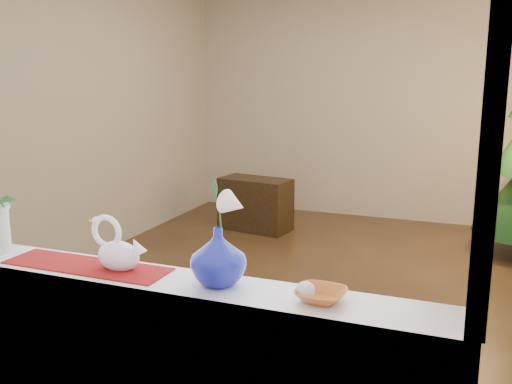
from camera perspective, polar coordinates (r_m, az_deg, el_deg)
ground at (r=4.59m, az=6.89°, el=-9.73°), size 5.00×5.00×0.00m
wall_back at (r=6.74m, az=12.68°, el=8.72°), size 4.50×0.10×2.70m
wall_front at (r=1.98m, az=-10.91°, el=1.98°), size 4.50×0.10×2.70m
wall_left at (r=5.31m, az=-17.13°, el=7.73°), size 0.10×5.00×2.70m
windowsill at (r=2.21m, az=-8.63°, el=-9.06°), size 2.20×0.26×0.04m
window_frame at (r=1.98m, az=-10.84°, el=12.16°), size 2.22×0.06×1.60m
runner at (r=2.40m, az=-16.58°, el=-7.08°), size 0.70×0.20×0.01m
swan at (r=2.30m, az=-13.64°, el=-5.14°), size 0.27×0.19×0.21m
blue_vase at (r=2.08m, az=-3.80°, el=-6.02°), size 0.30×0.30×0.25m
lily at (r=2.03m, az=-3.88°, el=-0.21°), size 0.14×0.08×0.19m
paperweight at (r=1.98m, az=4.97°, el=-9.83°), size 0.08×0.08×0.07m
amber_dish at (r=1.98m, az=6.50°, el=-10.29°), size 0.16×0.16×0.04m
side_table at (r=6.19m, az=-0.06°, el=-1.22°), size 0.81×0.49×0.57m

